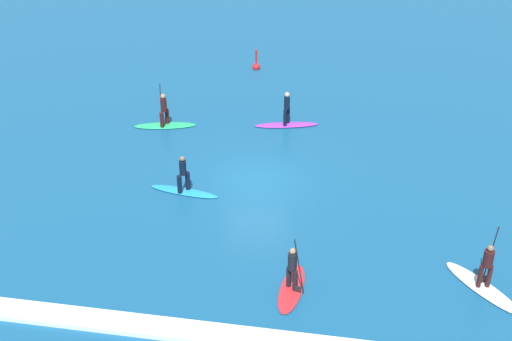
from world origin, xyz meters
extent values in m
plane|color=navy|center=(0.00, 0.00, 0.00)|extent=(120.00, 120.00, 0.00)
ellipsoid|color=white|center=(8.88, -5.80, 0.05)|extent=(2.74, 2.94, 0.11)
cylinder|color=#381414|center=(9.03, -5.77, 0.55)|extent=(0.23, 0.23, 0.88)
cylinder|color=#381414|center=(8.73, -5.83, 0.55)|extent=(0.23, 0.23, 0.88)
cylinder|color=#381414|center=(8.88, -5.80, 1.30)|extent=(0.49, 0.49, 0.63)
sphere|color=brown|center=(8.88, -5.80, 1.73)|extent=(0.31, 0.31, 0.22)
cylinder|color=black|center=(8.98, -5.51, 1.24)|extent=(0.28, 0.26, 2.24)
cube|color=black|center=(8.98, -5.51, 0.17)|extent=(0.19, 0.18, 0.32)
ellipsoid|color=purple|center=(0.62, 5.44, 0.05)|extent=(3.21, 1.35, 0.10)
cylinder|color=black|center=(0.67, 5.61, 0.53)|extent=(0.21, 0.21, 0.86)
cylinder|color=black|center=(0.56, 5.27, 0.53)|extent=(0.21, 0.21, 0.86)
cylinder|color=black|center=(0.62, 5.44, 1.26)|extent=(0.34, 0.34, 0.61)
sphere|color=tan|center=(0.62, 5.44, 1.69)|extent=(0.29, 0.29, 0.24)
ellipsoid|color=red|center=(2.41, -6.94, 0.05)|extent=(0.96, 2.73, 0.09)
cylinder|color=black|center=(2.29, -6.86, 0.49)|extent=(0.19, 0.19, 0.79)
cylinder|color=black|center=(2.53, -7.02, 0.49)|extent=(0.19, 0.19, 0.79)
cylinder|color=black|center=(2.41, -6.94, 1.21)|extent=(0.33, 0.33, 0.65)
sphere|color=#A37556|center=(2.41, -6.94, 1.64)|extent=(0.23, 0.23, 0.22)
cylinder|color=black|center=(2.65, -7.11, 1.18)|extent=(0.41, 0.07, 2.15)
cube|color=black|center=(2.65, -7.11, 0.15)|extent=(0.20, 0.07, 0.32)
ellipsoid|color=#23B266|center=(-5.32, 4.38, 0.04)|extent=(3.13, 1.42, 0.08)
cylinder|color=#381414|center=(-5.26, 4.60, 0.45)|extent=(0.25, 0.25, 0.75)
cylinder|color=#381414|center=(-5.39, 4.17, 0.45)|extent=(0.25, 0.25, 0.75)
cylinder|color=#381414|center=(-5.32, 4.38, 1.17)|extent=(0.37, 0.37, 0.68)
sphere|color=#A37556|center=(-5.32, 4.38, 1.63)|extent=(0.29, 0.29, 0.24)
cylinder|color=black|center=(-5.53, 4.59, 1.10)|extent=(0.15, 0.47, 2.00)
cube|color=black|center=(-5.53, 4.59, 0.14)|extent=(0.10, 0.21, 0.32)
ellipsoid|color=#1E8CD1|center=(-2.82, -1.45, 0.04)|extent=(3.06, 1.00, 0.09)
cylinder|color=black|center=(-2.96, -1.61, 0.49)|extent=(0.23, 0.23, 0.80)
cylinder|color=black|center=(-2.69, -1.29, 0.49)|extent=(0.23, 0.23, 0.80)
cylinder|color=black|center=(-2.82, -1.45, 1.20)|extent=(0.33, 0.33, 0.63)
sphere|color=brown|center=(-2.82, -1.45, 1.62)|extent=(0.25, 0.25, 0.22)
sphere|color=red|center=(-2.10, 12.52, 0.11)|extent=(0.45, 0.45, 0.45)
cylinder|color=red|center=(-2.10, 12.52, 0.59)|extent=(0.12, 0.12, 1.18)
cube|color=white|center=(0.00, -9.60, 0.09)|extent=(17.87, 0.90, 0.18)
camera|label=1|loc=(4.31, -25.55, 15.70)|focal=49.14mm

